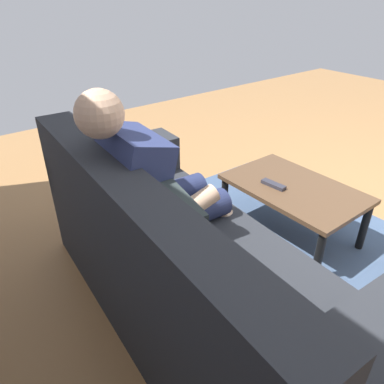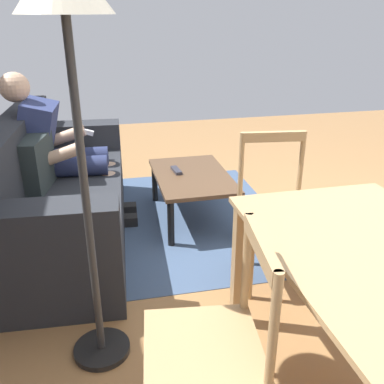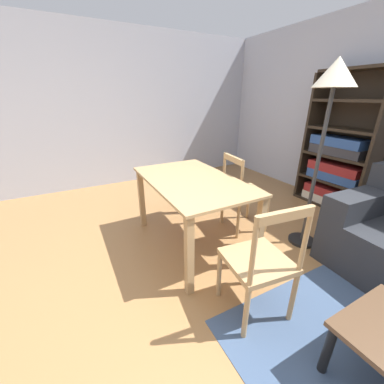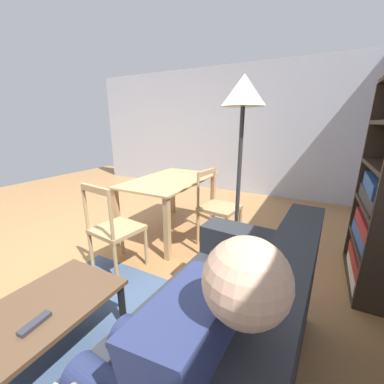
{
  "view_description": "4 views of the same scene",
  "coord_description": "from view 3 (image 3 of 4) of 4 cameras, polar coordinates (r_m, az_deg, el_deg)",
  "views": [
    {
      "loc": [
        -0.24,
        2.6,
        1.57
      ],
      "look_at": [
        0.88,
        1.73,
        0.75
      ],
      "focal_mm": 34.32,
      "sensor_mm": 36.0,
      "label": 1
    },
    {
      "loc": [
        -2.04,
        1.46,
        1.58
      ],
      "look_at": [
        1.02,
        0.76,
        0.23
      ],
      "focal_mm": 39.46,
      "sensor_mm": 36.0,
      "label": 2
    },
    {
      "loc": [
        1.04,
        -0.58,
        1.5
      ],
      "look_at": [
        -0.91,
        0.45,
        0.6
      ],
      "focal_mm": 22.01,
      "sensor_mm": 36.0,
      "label": 3
    },
    {
      "loc": [
        1.63,
        2.11,
        1.44
      ],
      "look_at": [
        -0.01,
        1.25,
        0.9
      ],
      "focal_mm": 22.27,
      "sensor_mm": 36.0,
      "label": 4
    }
  ],
  "objects": [
    {
      "name": "dining_chair_near_wall",
      "position": [
        2.8,
        12.3,
        -0.16
      ],
      "size": [
        0.47,
        0.47,
        0.9
      ],
      "color": "tan",
      "rests_on": "ground_plane"
    },
    {
      "name": "dining_chair_facing_couch",
      "position": [
        1.75,
        16.12,
        -15.98
      ],
      "size": [
        0.47,
        0.47,
        0.91
      ],
      "color": "tan",
      "rests_on": "ground_plane"
    },
    {
      "name": "wall_side",
      "position": [
        4.4,
        -21.47,
        17.88
      ],
      "size": [
        0.12,
        5.91,
        2.55
      ],
      "primitive_type": "cube",
      "color": "#ABB0BE",
      "rests_on": "ground_plane"
    },
    {
      "name": "ground_plane",
      "position": [
        1.92,
        0.94,
        -29.31
      ],
      "size": [
        8.63,
        8.63,
        0.0
      ],
      "primitive_type": "plane",
      "color": "#9E7042"
    },
    {
      "name": "floor_lamp",
      "position": [
        2.53,
        30.87,
        19.92
      ],
      "size": [
        0.36,
        0.36,
        1.81
      ],
      "color": "black",
      "rests_on": "ground_plane"
    },
    {
      "name": "bookshelf",
      "position": [
        3.86,
        32.0,
        7.05
      ],
      "size": [
        0.92,
        0.36,
        1.82
      ],
      "color": "#2D2319",
      "rests_on": "ground_plane"
    },
    {
      "name": "dining_table",
      "position": [
        2.37,
        0.0,
        0.57
      ],
      "size": [
        1.34,
        0.81,
        0.74
      ],
      "color": "tan",
      "rests_on": "ground_plane"
    }
  ]
}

